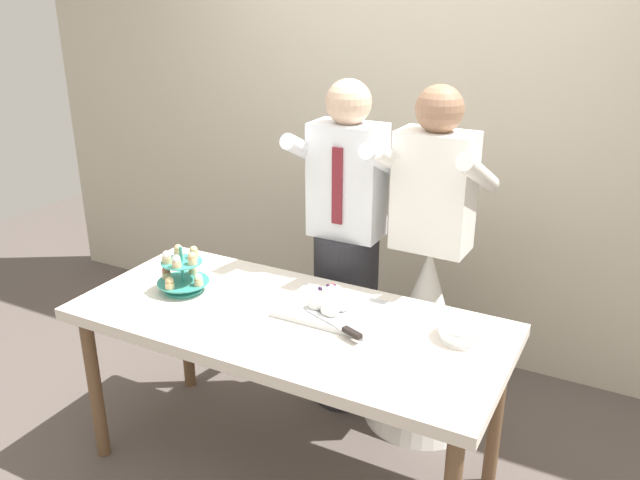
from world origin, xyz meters
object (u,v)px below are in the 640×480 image
cupcake_stand (182,273)px  person_groom (346,267)px  main_cake_tray (332,304)px  dessert_table (287,332)px  plate_stack (464,331)px  person_bride (426,313)px

cupcake_stand → person_groom: size_ratio=0.14×
main_cake_tray → dessert_table: bearing=-141.2°
plate_stack → person_groom: size_ratio=0.12×
dessert_table → main_cake_tray: main_cake_tray is taller
plate_stack → dessert_table: bearing=-166.4°
dessert_table → plate_stack: bearing=13.6°
dessert_table → cupcake_stand: (-0.53, -0.01, 0.16)m
dessert_table → person_bride: 0.76m
plate_stack → person_bride: bearing=122.8°
dessert_table → cupcake_stand: cupcake_stand is taller
main_cake_tray → plate_stack: (0.55, 0.05, -0.00)m
plate_stack → person_bride: 0.61m
dessert_table → person_bride: bearing=59.3°
cupcake_stand → plate_stack: (1.22, 0.17, -0.06)m
dessert_table → person_groom: person_groom is taller
dessert_table → cupcake_stand: size_ratio=7.83×
dessert_table → main_cake_tray: 0.22m
main_cake_tray → person_bride: person_bride is taller
main_cake_tray → person_bride: size_ratio=0.26×
cupcake_stand → person_groom: 0.81m
dessert_table → plate_stack: size_ratio=8.88×
cupcake_stand → main_cake_tray: 0.69m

